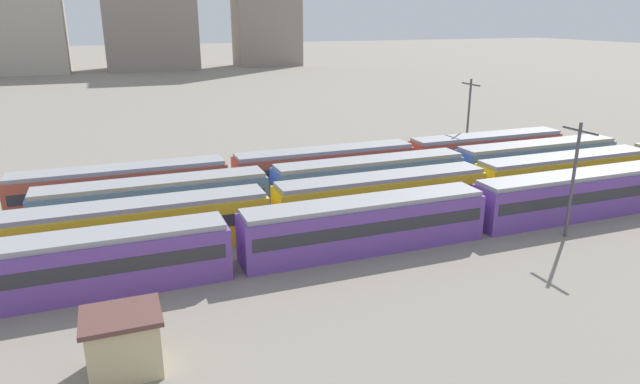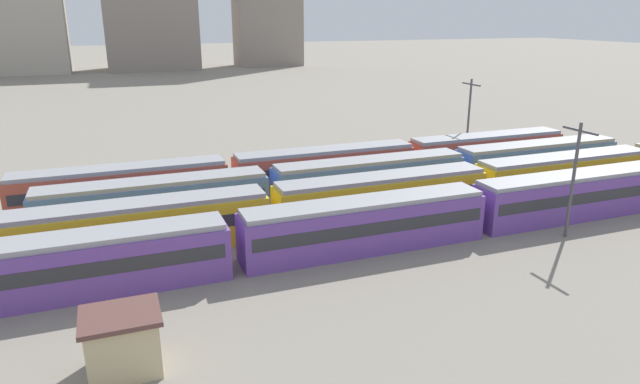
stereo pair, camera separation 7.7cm
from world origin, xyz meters
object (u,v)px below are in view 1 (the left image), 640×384
at_px(train_track_0, 573,195).
at_px(train_track_2, 370,178).
at_px(catenary_pole_2, 574,174).
at_px(train_track_1, 638,165).
at_px(train_track_3, 325,167).
at_px(catenary_pole_1, 468,116).
at_px(signal_hut, 124,342).

distance_m(train_track_0, train_track_2, 17.05).
distance_m(train_track_0, catenary_pole_2, 5.71).
xyz_separation_m(train_track_1, train_track_3, (-29.22, 10.40, -0.00)).
distance_m(train_track_2, train_track_3, 5.68).
bearing_deg(train_track_3, train_track_1, -19.59).
xyz_separation_m(train_track_2, catenary_pole_1, (16.26, 8.42, 3.31)).
relative_size(catenary_pole_1, catenary_pole_2, 1.07).
bearing_deg(signal_hut, catenary_pole_2, 10.14).
relative_size(train_track_0, train_track_1, 0.83).
xyz_separation_m(train_track_2, catenary_pole_2, (9.90, -13.64, 3.00)).
relative_size(train_track_0, catenary_pole_2, 10.69).
height_order(catenary_pole_1, catenary_pole_2, catenary_pole_1).
xyz_separation_m(catenary_pole_1, catenary_pole_2, (-6.36, -22.07, -0.31)).
bearing_deg(catenary_pole_2, catenary_pole_1, 73.92).
xyz_separation_m(catenary_pole_2, signal_hut, (-31.95, -5.72, -3.36)).
bearing_deg(signal_hut, train_track_3, 51.17).
height_order(train_track_1, train_track_3, same).
height_order(train_track_0, train_track_2, same).
distance_m(catenary_pole_1, catenary_pole_2, 22.97).
height_order(train_track_2, catenary_pole_1, catenary_pole_1).
height_order(train_track_2, train_track_3, same).
height_order(train_track_0, signal_hut, train_track_0).
relative_size(catenary_pole_2, signal_hut, 2.43).
bearing_deg(signal_hut, catenary_pole_1, 35.95).
distance_m(train_track_1, catenary_pole_1, 17.62).
bearing_deg(train_track_1, train_track_0, -158.83).
bearing_deg(catenary_pole_1, train_track_3, -170.14).
relative_size(train_track_1, signal_hut, 31.25).
relative_size(train_track_1, train_track_3, 2.02).
distance_m(train_track_1, catenary_pole_2, 19.25).
bearing_deg(train_track_1, catenary_pole_1, 128.08).
bearing_deg(train_track_0, catenary_pole_2, -138.06).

